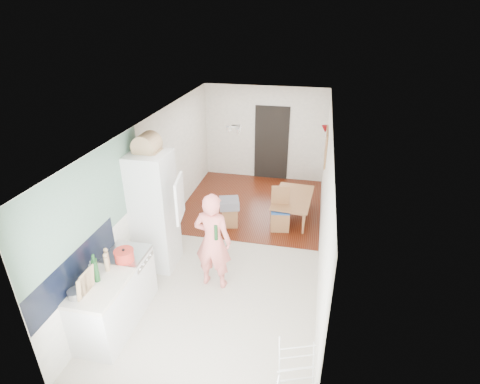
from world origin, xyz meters
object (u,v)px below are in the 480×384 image
at_px(stool, 230,216).
at_px(dining_table, 293,209).
at_px(person, 212,233).
at_px(drying_rack, 295,382).
at_px(dining_chair, 280,210).

bearing_deg(stool, dining_table, 25.88).
distance_m(person, dining_table, 2.90).
xyz_separation_m(person, drying_rack, (1.50, -1.93, -0.60)).
height_order(person, stool, person).
height_order(dining_table, stool, stool).
bearing_deg(drying_rack, dining_chair, 79.50).
bearing_deg(dining_chair, dining_table, 57.25).
distance_m(dining_table, drying_rack, 4.50).
distance_m(person, dining_chair, 2.26).
distance_m(dining_table, dining_chair, 0.65).
relative_size(dining_table, dining_chair, 1.33).
relative_size(dining_table, drying_rack, 1.50).
bearing_deg(person, dining_chair, -109.31).
bearing_deg(stool, drying_rack, -66.40).
bearing_deg(dining_chair, person, -122.73).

